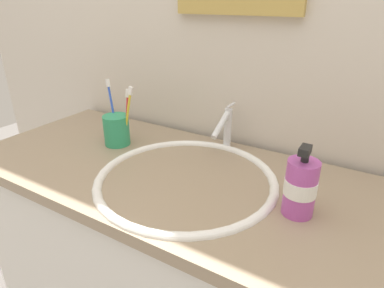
{
  "coord_description": "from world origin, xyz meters",
  "views": [
    {
      "loc": [
        0.41,
        -0.64,
        1.27
      ],
      "look_at": [
        0.01,
        0.01,
        0.93
      ],
      "focal_mm": 30.67,
      "sensor_mm": 36.0,
      "label": 1
    }
  ],
  "objects_px": {
    "toothbrush_cup": "(117,130)",
    "toothbrush_red": "(127,113)",
    "soap_dispenser": "(300,187)",
    "toothbrush_yellow": "(128,113)",
    "faucet": "(226,126)",
    "toothbrush_blue": "(112,106)"
  },
  "relations": [
    {
      "from": "toothbrush_cup",
      "to": "soap_dispenser",
      "type": "distance_m",
      "value": 0.6
    },
    {
      "from": "soap_dispenser",
      "to": "toothbrush_red",
      "type": "bearing_deg",
      "value": 170.76
    },
    {
      "from": "toothbrush_red",
      "to": "toothbrush_yellow",
      "type": "relative_size",
      "value": 0.93
    },
    {
      "from": "toothbrush_cup",
      "to": "soap_dispenser",
      "type": "height_order",
      "value": "soap_dispenser"
    },
    {
      "from": "faucet",
      "to": "toothbrush_cup",
      "type": "height_order",
      "value": "faucet"
    },
    {
      "from": "faucet",
      "to": "soap_dispenser",
      "type": "bearing_deg",
      "value": -38.52
    },
    {
      "from": "toothbrush_cup",
      "to": "faucet",
      "type": "bearing_deg",
      "value": 26.07
    },
    {
      "from": "soap_dispenser",
      "to": "toothbrush_cup",
      "type": "bearing_deg",
      "value": 172.81
    },
    {
      "from": "toothbrush_cup",
      "to": "toothbrush_red",
      "type": "xyz_separation_m",
      "value": [
        0.04,
        0.02,
        0.06
      ]
    },
    {
      "from": "toothbrush_cup",
      "to": "toothbrush_red",
      "type": "relative_size",
      "value": 0.54
    },
    {
      "from": "faucet",
      "to": "toothbrush_yellow",
      "type": "xyz_separation_m",
      "value": [
        -0.26,
        -0.14,
        0.04
      ]
    },
    {
      "from": "toothbrush_red",
      "to": "soap_dispenser",
      "type": "xyz_separation_m",
      "value": [
        0.56,
        -0.09,
        -0.04
      ]
    },
    {
      "from": "toothbrush_yellow",
      "to": "soap_dispenser",
      "type": "bearing_deg",
      "value": -8.54
    },
    {
      "from": "toothbrush_cup",
      "to": "toothbrush_red",
      "type": "distance_m",
      "value": 0.07
    },
    {
      "from": "toothbrush_red",
      "to": "soap_dispenser",
      "type": "relative_size",
      "value": 1.07
    },
    {
      "from": "toothbrush_red",
      "to": "faucet",
      "type": "bearing_deg",
      "value": 26.34
    },
    {
      "from": "toothbrush_cup",
      "to": "toothbrush_yellow",
      "type": "bearing_deg",
      "value": 8.67
    },
    {
      "from": "faucet",
      "to": "toothbrush_red",
      "type": "height_order",
      "value": "toothbrush_red"
    },
    {
      "from": "faucet",
      "to": "toothbrush_cup",
      "type": "bearing_deg",
      "value": -153.93
    },
    {
      "from": "toothbrush_yellow",
      "to": "soap_dispenser",
      "type": "relative_size",
      "value": 1.15
    },
    {
      "from": "toothbrush_red",
      "to": "toothbrush_blue",
      "type": "relative_size",
      "value": 0.9
    },
    {
      "from": "toothbrush_red",
      "to": "toothbrush_yellow",
      "type": "xyz_separation_m",
      "value": [
        0.01,
        -0.01,
        0.01
      ]
    }
  ]
}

